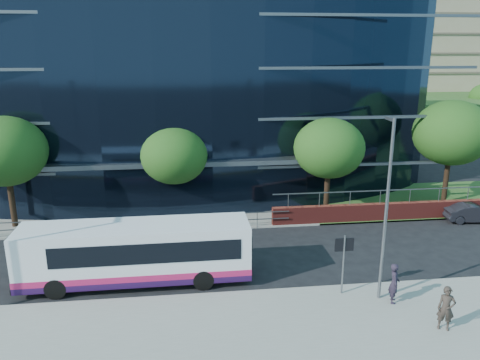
{
  "coord_description": "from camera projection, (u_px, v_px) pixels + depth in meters",
  "views": [
    {
      "loc": [
        -2.34,
        -19.85,
        10.82
      ],
      "look_at": [
        1.05,
        8.0,
        2.88
      ],
      "focal_mm": 35.0,
      "sensor_mm": 36.0,
      "label": 1
    }
  ],
  "objects": [
    {
      "name": "ground",
      "position": [
        238.0,
        285.0,
        22.17
      ],
      "size": [
        200.0,
        200.0,
        0.0
      ],
      "primitive_type": "plane",
      "color": "black",
      "rests_on": "ground"
    },
    {
      "name": "city_bus",
      "position": [
        138.0,
        252.0,
        22.0
      ],
      "size": [
        10.78,
        2.53,
        2.91
      ],
      "rotation": [
        0.0,
        0.0,
        0.01
      ],
      "color": "white",
      "rests_on": "ground"
    },
    {
      "name": "pedestrian_b",
      "position": [
        446.0,
        308.0,
        18.18
      ],
      "size": [
        0.78,
        0.66,
        1.81
      ],
      "primitive_type": "imported",
      "rotation": [
        0.0,
        0.0,
        -0.41
      ],
      "color": "#362C26",
      "rests_on": "pavement_near"
    },
    {
      "name": "pedestrian",
      "position": [
        394.0,
        283.0,
        20.15
      ],
      "size": [
        0.61,
        0.76,
        1.8
      ],
      "primitive_type": "imported",
      "rotation": [
        0.0,
        0.0,
        1.26
      ],
      "color": "#251D2C",
      "rests_on": "pavement_near"
    },
    {
      "name": "pavement_near",
      "position": [
        254.0,
        348.0,
        17.38
      ],
      "size": [
        80.0,
        8.0,
        0.15
      ],
      "primitive_type": "cube",
      "color": "gray",
      "rests_on": "ground"
    },
    {
      "name": "tree_far_a",
      "position": [
        5.0,
        151.0,
        27.94
      ],
      "size": [
        4.95,
        4.95,
        6.98
      ],
      "color": "black",
      "rests_on": "ground"
    },
    {
      "name": "guard_railings",
      "position": [
        91.0,
        223.0,
        27.71
      ],
      "size": [
        24.0,
        0.05,
        1.1
      ],
      "color": "slate",
      "rests_on": "ground"
    },
    {
      "name": "parked_car",
      "position": [
        473.0,
        213.0,
        30.08
      ],
      "size": [
        3.73,
        1.63,
        1.19
      ],
      "primitive_type": "imported",
      "rotation": [
        0.0,
        0.0,
        1.47
      ],
      "color": "black",
      "rests_on": "ground"
    },
    {
      "name": "streetlight_east",
      "position": [
        386.0,
        206.0,
        19.58
      ],
      "size": [
        0.15,
        0.77,
        8.0
      ],
      "color": "slate",
      "rests_on": "pavement_near"
    },
    {
      "name": "kerb",
      "position": [
        241.0,
        294.0,
        21.19
      ],
      "size": [
        80.0,
        0.25,
        0.16
      ],
      "primitive_type": "cube",
      "color": "gray",
      "rests_on": "ground"
    },
    {
      "name": "apartment_block",
      "position": [
        389.0,
        46.0,
        77.52
      ],
      "size": [
        60.0,
        42.0,
        30.0
      ],
      "color": "#2D511E",
      "rests_on": "ground"
    },
    {
      "name": "glass_office",
      "position": [
        162.0,
        83.0,
        39.45
      ],
      "size": [
        44.0,
        23.1,
        16.0
      ],
      "color": "black",
      "rests_on": "ground"
    },
    {
      "name": "yellow_line_outer",
      "position": [
        240.0,
        293.0,
        21.41
      ],
      "size": [
        80.0,
        0.08,
        0.01
      ],
      "primitive_type": "cube",
      "color": "gold",
      "rests_on": "ground"
    },
    {
      "name": "tree_dist_e",
      "position": [
        383.0,
        97.0,
        61.93
      ],
      "size": [
        4.62,
        4.62,
        6.51
      ],
      "color": "black",
      "rests_on": "ground"
    },
    {
      "name": "yellow_line_inner",
      "position": [
        240.0,
        291.0,
        21.55
      ],
      "size": [
        80.0,
        0.08,
        0.01
      ],
      "primitive_type": "cube",
      "color": "gold",
      "rests_on": "ground"
    },
    {
      "name": "tree_far_b",
      "position": [
        174.0,
        156.0,
        29.75
      ],
      "size": [
        4.29,
        4.29,
        6.05
      ],
      "color": "black",
      "rests_on": "ground"
    },
    {
      "name": "far_forecourt",
      "position": [
        133.0,
        211.0,
        31.97
      ],
      "size": [
        50.0,
        8.0,
        0.1
      ],
      "primitive_type": "cube",
      "color": "gray",
      "rests_on": "ground"
    },
    {
      "name": "tree_far_d",
      "position": [
        452.0,
        133.0,
        32.17
      ],
      "size": [
        5.28,
        5.28,
        7.44
      ],
      "color": "black",
      "rests_on": "ground"
    },
    {
      "name": "street_sign",
      "position": [
        344.0,
        252.0,
        20.59
      ],
      "size": [
        0.85,
        0.09,
        2.8
      ],
      "color": "slate",
      "rests_on": "pavement_near"
    },
    {
      "name": "tree_far_c",
      "position": [
        329.0,
        148.0,
        30.35
      ],
      "size": [
        4.62,
        4.62,
        6.51
      ],
      "color": "black",
      "rests_on": "ground"
    }
  ]
}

